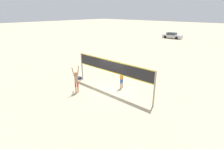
# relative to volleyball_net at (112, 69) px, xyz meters

# --- Properties ---
(ground_plane) EXTENTS (200.00, 200.00, 0.00)m
(ground_plane) POSITION_rel_volleyball_net_xyz_m (0.00, 0.00, -1.81)
(ground_plane) COLOR beige
(volleyball_net) EXTENTS (7.61, 0.12, 2.53)m
(volleyball_net) POSITION_rel_volleyball_net_xyz_m (0.00, 0.00, 0.00)
(volleyball_net) COLOR gray
(volleyball_net) RESTS_ON ground_plane
(player_spiker) EXTENTS (0.28, 0.71, 2.16)m
(player_spiker) POSITION_rel_volleyball_net_xyz_m (-1.82, -2.12, -0.68)
(player_spiker) COLOR tan
(player_spiker) RESTS_ON ground_plane
(player_blocker) EXTENTS (0.28, 0.69, 2.01)m
(player_blocker) POSITION_rel_volleyball_net_xyz_m (0.25, 0.90, -0.76)
(player_blocker) COLOR tan
(player_blocker) RESTS_ON ground_plane
(volleyball) EXTENTS (0.23, 0.23, 0.23)m
(volleyball) POSITION_rel_volleyball_net_xyz_m (-1.81, -2.50, -1.70)
(volleyball) COLOR white
(volleyball) RESTS_ON ground_plane
(gear_bag) EXTENTS (0.42, 0.34, 0.22)m
(gear_bag) POSITION_rel_volleyball_net_xyz_m (-4.06, -0.20, -1.70)
(gear_bag) COLOR navy
(gear_bag) RESTS_ON ground_plane
(parked_car_near) EXTENTS (4.46, 1.96, 1.36)m
(parked_car_near) POSITION_rel_volleyball_net_xyz_m (-8.72, 30.98, -1.20)
(parked_car_near) COLOR #B7B7BC
(parked_car_near) RESTS_ON ground_plane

